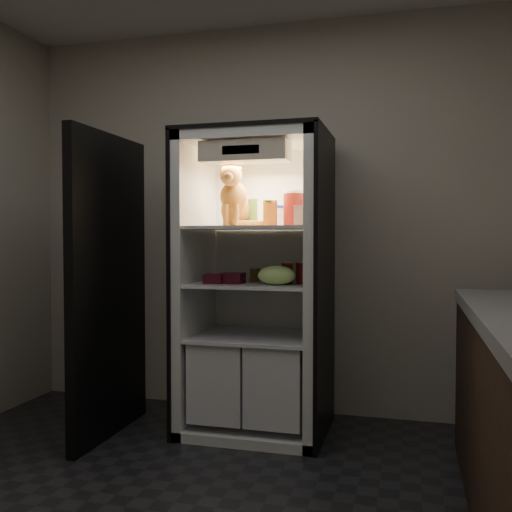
{
  "coord_description": "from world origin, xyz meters",
  "views": [
    {
      "loc": [
        0.94,
        -2.1,
        1.23
      ],
      "look_at": [
        0.01,
        1.32,
        1.1
      ],
      "focal_mm": 40.0,
      "sensor_mm": 36.0,
      "label": 1
    }
  ],
  "objects_px": {
    "mayo_tub": "(277,216)",
    "soda_can_a": "(286,272)",
    "berry_box_left": "(215,279)",
    "refrigerator": "(257,305)",
    "salsa_jar": "(270,213)",
    "soda_can_b": "(302,273)",
    "condiment_jar": "(255,274)",
    "grape_bag": "(276,275)",
    "cream_carton": "(301,215)",
    "parmesan_shaker": "(252,213)",
    "pepper_jar": "(294,208)",
    "berry_box_right": "(233,278)",
    "soda_can_c": "(287,273)",
    "tabby_cat": "(236,202)"
  },
  "relations": [
    {
      "from": "parmesan_shaker",
      "to": "grape_bag",
      "type": "relative_size",
      "value": 0.76
    },
    {
      "from": "tabby_cat",
      "to": "salsa_jar",
      "type": "relative_size",
      "value": 2.6
    },
    {
      "from": "mayo_tub",
      "to": "soda_can_a",
      "type": "xyz_separation_m",
      "value": [
        0.08,
        -0.07,
        -0.36
      ]
    },
    {
      "from": "condiment_jar",
      "to": "berry_box_left",
      "type": "xyz_separation_m",
      "value": [
        -0.19,
        -0.22,
        -0.02
      ]
    },
    {
      "from": "cream_carton",
      "to": "berry_box_right",
      "type": "height_order",
      "value": "cream_carton"
    },
    {
      "from": "condiment_jar",
      "to": "grape_bag",
      "type": "xyz_separation_m",
      "value": [
        0.19,
        -0.22,
        0.01
      ]
    },
    {
      "from": "mayo_tub",
      "to": "grape_bag",
      "type": "xyz_separation_m",
      "value": [
        0.08,
        -0.33,
        -0.36
      ]
    },
    {
      "from": "pepper_jar",
      "to": "grape_bag",
      "type": "height_order",
      "value": "pepper_jar"
    },
    {
      "from": "refrigerator",
      "to": "berry_box_right",
      "type": "relative_size",
      "value": 14.52
    },
    {
      "from": "refrigerator",
      "to": "soda_can_b",
      "type": "distance_m",
      "value": 0.38
    },
    {
      "from": "berry_box_left",
      "to": "berry_box_right",
      "type": "xyz_separation_m",
      "value": [
        0.1,
        0.04,
        0.0
      ]
    },
    {
      "from": "refrigerator",
      "to": "condiment_jar",
      "type": "bearing_deg",
      "value": 151.1
    },
    {
      "from": "cream_carton",
      "to": "berry_box_left",
      "type": "bearing_deg",
      "value": -179.59
    },
    {
      "from": "berry_box_left",
      "to": "refrigerator",
      "type": "bearing_deg",
      "value": 45.73
    },
    {
      "from": "mayo_tub",
      "to": "berry_box_right",
      "type": "distance_m",
      "value": 0.53
    },
    {
      "from": "soda_can_c",
      "to": "condiment_jar",
      "type": "xyz_separation_m",
      "value": [
        -0.24,
        0.13,
        -0.02
      ]
    },
    {
      "from": "tabby_cat",
      "to": "parmesan_shaker",
      "type": "height_order",
      "value": "tabby_cat"
    },
    {
      "from": "cream_carton",
      "to": "berry_box_left",
      "type": "xyz_separation_m",
      "value": [
        -0.53,
        -0.0,
        -0.38
      ]
    },
    {
      "from": "soda_can_c",
      "to": "condiment_jar",
      "type": "distance_m",
      "value": 0.27
    },
    {
      "from": "grape_bag",
      "to": "tabby_cat",
      "type": "bearing_deg",
      "value": 153.25
    },
    {
      "from": "cream_carton",
      "to": "soda_can_c",
      "type": "distance_m",
      "value": 0.37
    },
    {
      "from": "pepper_jar",
      "to": "soda_can_c",
      "type": "height_order",
      "value": "pepper_jar"
    },
    {
      "from": "refrigerator",
      "to": "soda_can_a",
      "type": "distance_m",
      "value": 0.28
    },
    {
      "from": "condiment_jar",
      "to": "pepper_jar",
      "type": "bearing_deg",
      "value": -5.01
    },
    {
      "from": "parmesan_shaker",
      "to": "berry_box_right",
      "type": "relative_size",
      "value": 1.33
    },
    {
      "from": "soda_can_b",
      "to": "pepper_jar",
      "type": "bearing_deg",
      "value": 135.55
    },
    {
      "from": "soda_can_a",
      "to": "soda_can_c",
      "type": "height_order",
      "value": "soda_can_c"
    },
    {
      "from": "salsa_jar",
      "to": "soda_can_a",
      "type": "height_order",
      "value": "salsa_jar"
    },
    {
      "from": "parmesan_shaker",
      "to": "pepper_jar",
      "type": "bearing_deg",
      "value": 0.86
    },
    {
      "from": "parmesan_shaker",
      "to": "berry_box_left",
      "type": "distance_m",
      "value": 0.49
    },
    {
      "from": "mayo_tub",
      "to": "cream_carton",
      "type": "xyz_separation_m",
      "value": [
        0.22,
        -0.33,
        -0.01
      ]
    },
    {
      "from": "condiment_jar",
      "to": "berry_box_left",
      "type": "relative_size",
      "value": 0.83
    },
    {
      "from": "parmesan_shaker",
      "to": "soda_can_a",
      "type": "xyz_separation_m",
      "value": [
        0.2,
        0.08,
        -0.38
      ]
    },
    {
      "from": "soda_can_a",
      "to": "soda_can_c",
      "type": "xyz_separation_m",
      "value": [
        0.04,
        -0.18,
        0.01
      ]
    },
    {
      "from": "refrigerator",
      "to": "mayo_tub",
      "type": "distance_m",
      "value": 0.59
    },
    {
      "from": "soda_can_a",
      "to": "parmesan_shaker",
      "type": "bearing_deg",
      "value": -159.66
    },
    {
      "from": "refrigerator",
      "to": "parmesan_shaker",
      "type": "height_order",
      "value": "refrigerator"
    },
    {
      "from": "refrigerator",
      "to": "tabby_cat",
      "type": "xyz_separation_m",
      "value": [
        -0.13,
        -0.06,
        0.65
      ]
    },
    {
      "from": "soda_can_a",
      "to": "soda_can_b",
      "type": "bearing_deg",
      "value": -47.23
    },
    {
      "from": "salsa_jar",
      "to": "pepper_jar",
      "type": "height_order",
      "value": "pepper_jar"
    },
    {
      "from": "cream_carton",
      "to": "salsa_jar",
      "type": "bearing_deg",
      "value": 146.05
    },
    {
      "from": "mayo_tub",
      "to": "berry_box_right",
      "type": "relative_size",
      "value": 1.06
    },
    {
      "from": "condiment_jar",
      "to": "cream_carton",
      "type": "bearing_deg",
      "value": -33.16
    },
    {
      "from": "berry_box_right",
      "to": "cream_carton",
      "type": "bearing_deg",
      "value": -4.56
    },
    {
      "from": "salsa_jar",
      "to": "berry_box_right",
      "type": "distance_m",
      "value": 0.46
    },
    {
      "from": "mayo_tub",
      "to": "salsa_jar",
      "type": "distance_m",
      "value": 0.19
    },
    {
      "from": "condiment_jar",
      "to": "grape_bag",
      "type": "relative_size",
      "value": 0.42
    },
    {
      "from": "soda_can_b",
      "to": "berry_box_right",
      "type": "relative_size",
      "value": 1.02
    },
    {
      "from": "grape_bag",
      "to": "berry_box_left",
      "type": "height_order",
      "value": "grape_bag"
    },
    {
      "from": "salsa_jar",
      "to": "soda_can_b",
      "type": "height_order",
      "value": "salsa_jar"
    }
  ]
}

